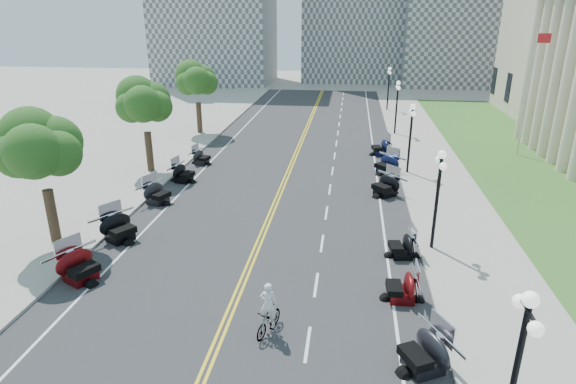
{
  "coord_description": "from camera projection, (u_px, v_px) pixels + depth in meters",
  "views": [
    {
      "loc": [
        4.34,
        -18.02,
        11.04
      ],
      "look_at": [
        1.2,
        5.88,
        2.0
      ],
      "focal_mm": 30.0,
      "sensor_mm": 36.0,
      "label": 1
    }
  ],
  "objects": [
    {
      "name": "motorcycle_s_7",
      "position": [
        157.0,
        192.0,
        29.36
      ],
      "size": [
        2.65,
        2.65,
        1.43
      ],
      "primitive_type": null,
      "rotation": [
        0.0,
        0.0,
        1.19
      ],
      "color": "black",
      "rests_on": "road"
    },
    {
      "name": "lane_dash_8",
      "position": [
        326.0,
        213.0,
        28.17
      ],
      "size": [
        0.12,
        2.0,
        0.0
      ],
      "primitive_type": "cube",
      "color": "white",
      "rests_on": "road"
    },
    {
      "name": "lawn",
      "position": [
        526.0,
        170.0,
        35.7
      ],
      "size": [
        9.0,
        60.0,
        0.1
      ],
      "primitive_type": "cube",
      "color": "#356023",
      "rests_on": "ground"
    },
    {
      "name": "lane_dash_19",
      "position": [
        343.0,
        94.0,
        69.02
      ],
      "size": [
        0.12,
        2.0,
        0.0
      ],
      "primitive_type": "cube",
      "color": "white",
      "rests_on": "road"
    },
    {
      "name": "lane_dash_5",
      "position": [
        308.0,
        344.0,
        17.03
      ],
      "size": [
        0.12,
        2.0,
        0.0
      ],
      "primitive_type": "cube",
      "color": "white",
      "rests_on": "road"
    },
    {
      "name": "lane_dash_6",
      "position": [
        316.0,
        285.0,
        20.74
      ],
      "size": [
        0.12,
        2.0,
        0.0
      ],
      "primitive_type": "cube",
      "color": "white",
      "rests_on": "road"
    },
    {
      "name": "motorcycle_s_8",
      "position": [
        183.0,
        172.0,
        33.08
      ],
      "size": [
        2.35,
        2.35,
        1.4
      ],
      "primitive_type": null,
      "rotation": [
        0.0,
        0.0,
        1.38
      ],
      "color": "black",
      "rests_on": "road"
    },
    {
      "name": "motorcycle_n_9",
      "position": [
        387.0,
        163.0,
        34.8
      ],
      "size": [
        3.06,
        3.06,
        1.51
      ],
      "primitive_type": null,
      "rotation": [
        0.0,
        0.0,
        -0.79
      ],
      "color": "black",
      "rests_on": "road"
    },
    {
      "name": "road",
      "position": [
        278.0,
        198.0,
        30.42
      ],
      "size": [
        16.0,
        90.0,
        0.01
      ],
      "primitive_type": "cube",
      "color": "#333335",
      "rests_on": "ground"
    },
    {
      "name": "lane_dash_17",
      "position": [
        342.0,
        104.0,
        61.59
      ],
      "size": [
        0.12,
        2.0,
        0.0
      ],
      "primitive_type": "cube",
      "color": "white",
      "rests_on": "road"
    },
    {
      "name": "cyclist_rider",
      "position": [
        268.0,
        288.0,
        17.0
      ],
      "size": [
        0.63,
        0.41,
        1.73
      ],
      "primitive_type": "imported",
      "rotation": [
        0.0,
        0.0,
        3.14
      ],
      "color": "white",
      "rests_on": "bicycle"
    },
    {
      "name": "lane_dash_14",
      "position": [
        339.0,
        124.0,
        50.45
      ],
      "size": [
        0.12,
        2.0,
        0.0
      ],
      "primitive_type": "cube",
      "color": "white",
      "rests_on": "road"
    },
    {
      "name": "sidewalk_north",
      "position": [
        449.0,
        205.0,
        29.12
      ],
      "size": [
        5.0,
        90.0,
        0.15
      ],
      "primitive_type": "cube",
      "color": "#9E9991",
      "rests_on": "ground"
    },
    {
      "name": "motorcycle_n_10",
      "position": [
        381.0,
        146.0,
        39.3
      ],
      "size": [
        2.48,
        2.48,
        1.47
      ],
      "primitive_type": null,
      "rotation": [
        0.0,
        0.0,
        -1.37
      ],
      "color": "black",
      "rests_on": "road"
    },
    {
      "name": "motorcycle_s_5",
      "position": [
        79.0,
        265.0,
        20.83
      ],
      "size": [
        3.0,
        3.0,
        1.56
      ],
      "primitive_type": null,
      "rotation": [
        0.0,
        0.0,
        1.08
      ],
      "color": "#590A0C",
      "rests_on": "road"
    },
    {
      "name": "tree_3",
      "position": [
        145.0,
        108.0,
        33.68
      ],
      "size": [
        4.8,
        4.8,
        9.2
      ],
      "primitive_type": null,
      "color": "#235619",
      "rests_on": "sidewalk_south"
    },
    {
      "name": "centerline_yellow_b",
      "position": [
        280.0,
        198.0,
        30.4
      ],
      "size": [
        0.12,
        90.0,
        0.0
      ],
      "primitive_type": "cube",
      "color": "yellow",
      "rests_on": "road"
    },
    {
      "name": "tree_4",
      "position": [
        197.0,
        84.0,
        44.83
      ],
      "size": [
        4.8,
        4.8,
        9.2
      ],
      "primitive_type": null,
      "color": "#235619",
      "rests_on": "sidewalk_south"
    },
    {
      "name": "motorcycle_n_8",
      "position": [
        386.0,
        184.0,
        30.59
      ],
      "size": [
        3.07,
        3.07,
        1.52
      ],
      "primitive_type": null,
      "rotation": [
        0.0,
        0.0,
        -0.84
      ],
      "color": "black",
      "rests_on": "road"
    },
    {
      "name": "street_lamp_4",
      "position": [
        396.0,
        108.0,
        45.17
      ],
      "size": [
        0.5,
        1.2,
        4.9
      ],
      "primitive_type": null,
      "color": "black",
      "rests_on": "sidewalk_north"
    },
    {
      "name": "bicycle",
      "position": [
        269.0,
        321.0,
        17.49
      ],
      "size": [
        1.04,
        1.78,
        1.03
      ],
      "primitive_type": "imported",
      "rotation": [
        0.0,
        0.0,
        -0.35
      ],
      "color": "#A51414",
      "rests_on": "road"
    },
    {
      "name": "motorcycle_n_4",
      "position": [
        424.0,
        351.0,
        15.59
      ],
      "size": [
        2.87,
        2.87,
        1.49
      ],
      "primitive_type": null,
      "rotation": [
        0.0,
        0.0,
        -1.09
      ],
      "color": "black",
      "rests_on": "road"
    },
    {
      "name": "motorcycle_s_6",
      "position": [
        119.0,
        226.0,
        24.53
      ],
      "size": [
        3.09,
        3.09,
        1.56
      ],
      "primitive_type": null,
      "rotation": [
        0.0,
        0.0,
        1.01
      ],
      "color": "black",
      "rests_on": "road"
    },
    {
      "name": "centerline_yellow_a",
      "position": [
        276.0,
        198.0,
        30.43
      ],
      "size": [
        0.12,
        90.0,
        0.0
      ],
      "primitive_type": "cube",
      "color": "yellow",
      "rests_on": "road"
    },
    {
      "name": "street_lamp_2",
      "position": [
        437.0,
        201.0,
        22.89
      ],
      "size": [
        0.5,
        1.2,
        4.9
      ],
      "primitive_type": null,
      "color": "black",
      "rests_on": "sidewalk_north"
    },
    {
      "name": "lane_dash_16",
      "position": [
        341.0,
        110.0,
        57.88
      ],
      "size": [
        0.12,
        2.0,
        0.0
      ],
      "primitive_type": "cube",
      "color": "white",
      "rests_on": "road"
    },
    {
      "name": "lane_dash_9",
      "position": [
        330.0,
        189.0,
        31.88
      ],
      "size": [
        0.12,
        2.0,
        0.0
      ],
      "primitive_type": "cube",
      "color": "white",
      "rests_on": "road"
    },
    {
      "name": "lane_dash_15",
      "position": [
        340.0,
        116.0,
        54.17
      ],
      "size": [
        0.12,
        2.0,
        0.0
      ],
      "primitive_type": "cube",
      "color": "white",
      "rests_on": "road"
    },
    {
      "name": "tree_2",
      "position": [
        41.0,
        155.0,
        22.54
      ],
      "size": [
        4.8,
        4.8,
        9.2
      ],
      "primitive_type": null,
      "color": "#235619",
      "rests_on": "sidewalk_south"
    },
    {
      "name": "lane_dash_18",
      "position": [
        343.0,
        99.0,
        65.31
      ],
      "size": [
        0.12,
        2.0,
        0.0
      ],
      "primitive_type": "cube",
      "color": "white",
      "rests_on": "road"
    },
    {
      "name": "motorcycle_n_6",
      "position": [
        402.0,
        245.0,
        22.92
      ],
      "size": [
        2.06,
        2.06,
        1.28
      ],
      "primitive_type": null,
      "rotation": [
        0.0,
        0.0,
        -1.44
      ],
      "color": "black",
      "rests_on": "road"
    },
    {
      "name": "flagpole",
      "position": [
        527.0,
        94.0,
        37.62
      ],
      "size": [
        1.1,
        0.2,
        10.0
      ],
      "primitive_type": null,
      "color": "silver",
      "rests_on": "ground"
    },
    {
      "name": "lane_dash_12",
      "position": [
        336.0,
        143.0,
        43.03
      ],
      "size": [
        0.12,
        2.0,
        0.0
      ],
      "primitive_type": "cube",
      "color": "white",
      "rests_on": "road"
    },
    {
      "name": "edge_line_south",
      "position": [
        180.0,
        193.0,
        31.2
      ],
      "size": [
        0.12,
        90.0,
        0.0
      ],
      "primitive_type": "cube",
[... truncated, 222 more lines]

